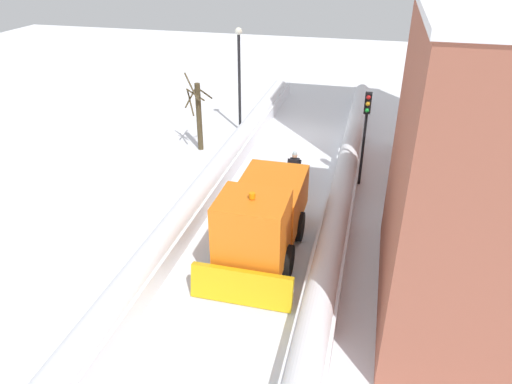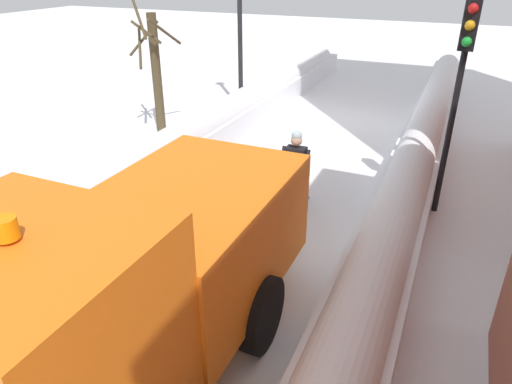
{
  "view_description": "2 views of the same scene",
  "coord_description": "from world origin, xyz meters",
  "px_view_note": "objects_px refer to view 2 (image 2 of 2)",
  "views": [
    {
      "loc": [
        -3.69,
        25.3,
        10.01
      ],
      "look_at": [
        0.1,
        10.42,
        1.76
      ],
      "focal_mm": 33.45,
      "sensor_mm": 36.0,
      "label": 1
    },
    {
      "loc": [
        -3.5,
        15.05,
        4.92
      ],
      "look_at": [
        -0.98,
        9.32,
        1.79
      ],
      "focal_mm": 32.78,
      "sensor_mm": 36.0,
      "label": 2
    }
  ],
  "objects_px": {
    "plow_truck": "(135,285)",
    "traffic_light_pole": "(461,71)",
    "skier": "(295,167)",
    "street_lamp": "(240,3)",
    "bare_tree_near": "(155,69)"
  },
  "relations": [
    {
      "from": "skier",
      "to": "street_lamp",
      "type": "xyz_separation_m",
      "value": [
        4.35,
        -6.46,
        2.6
      ]
    },
    {
      "from": "bare_tree_near",
      "to": "skier",
      "type": "bearing_deg",
      "value": 150.54
    },
    {
      "from": "plow_truck",
      "to": "skier",
      "type": "xyz_separation_m",
      "value": [
        -0.21,
        -5.11,
        -0.48
      ]
    },
    {
      "from": "plow_truck",
      "to": "street_lamp",
      "type": "bearing_deg",
      "value": -70.32
    },
    {
      "from": "plow_truck",
      "to": "traffic_light_pole",
      "type": "distance_m",
      "value": 7.06
    },
    {
      "from": "plow_truck",
      "to": "traffic_light_pole",
      "type": "bearing_deg",
      "value": -116.2
    },
    {
      "from": "traffic_light_pole",
      "to": "street_lamp",
      "type": "xyz_separation_m",
      "value": [
        7.18,
        -5.39,
        0.58
      ]
    },
    {
      "from": "street_lamp",
      "to": "skier",
      "type": "bearing_deg",
      "value": 123.96
    },
    {
      "from": "plow_truck",
      "to": "street_lamp",
      "type": "distance_m",
      "value": 12.47
    },
    {
      "from": "traffic_light_pole",
      "to": "street_lamp",
      "type": "height_order",
      "value": "street_lamp"
    },
    {
      "from": "traffic_light_pole",
      "to": "bare_tree_near",
      "type": "xyz_separation_m",
      "value": [
        8.44,
        -2.1,
        -1.08
      ]
    },
    {
      "from": "plow_truck",
      "to": "bare_tree_near",
      "type": "xyz_separation_m",
      "value": [
        5.4,
        -8.28,
        0.47
      ]
    },
    {
      "from": "traffic_light_pole",
      "to": "street_lamp",
      "type": "bearing_deg",
      "value": -36.9
    },
    {
      "from": "traffic_light_pole",
      "to": "plow_truck",
      "type": "bearing_deg",
      "value": 63.8
    },
    {
      "from": "plow_truck",
      "to": "skier",
      "type": "bearing_deg",
      "value": -92.35
    }
  ]
}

